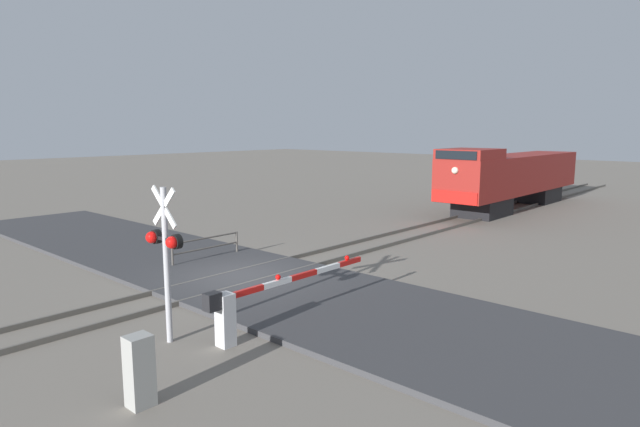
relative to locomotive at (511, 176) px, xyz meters
The scene contains 9 objects.
ground_plane 21.68m from the locomotive, 90.00° to the right, with size 160.00×160.00×0.00m, color slate.
rail_track_left 21.69m from the locomotive, 91.90° to the right, with size 0.08×80.00×0.15m, color #59544C.
rail_track_right 21.69m from the locomotive, 88.10° to the right, with size 0.08×80.00×0.15m, color #59544C.
road_surface 21.68m from the locomotive, 90.00° to the right, with size 36.00×5.85×0.15m, color #38383A.
locomotive is the anchor object (origin of this frame).
crossing_signal 26.28m from the locomotive, 83.87° to the right, with size 1.18×0.33×3.70m.
crossing_gate 25.08m from the locomotive, 80.84° to the right, with size 0.36×5.52×1.36m.
utility_cabinet 28.59m from the locomotive, 79.88° to the right, with size 0.39×0.45×1.34m, color #999993.
guard_railing 21.14m from the locomotive, 97.92° to the right, with size 0.08×3.01×0.95m.
Camera 1 is at (13.54, -11.09, 4.99)m, focal length 30.21 mm.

